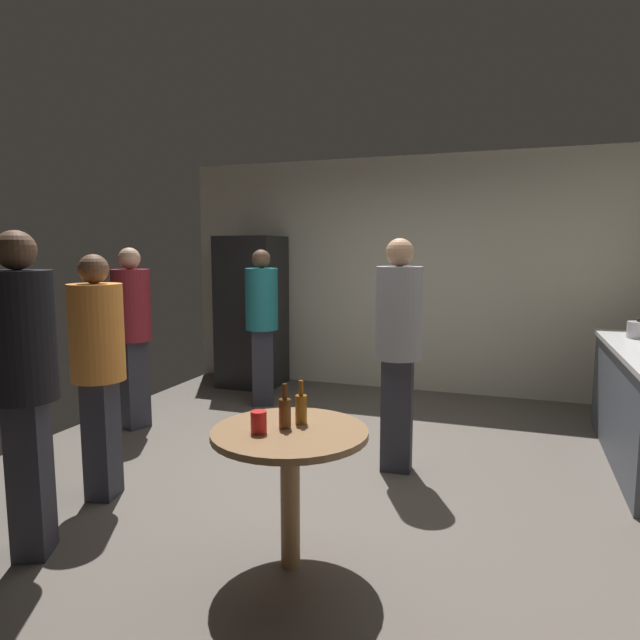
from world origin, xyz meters
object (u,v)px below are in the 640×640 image
at_px(plastic_cup_red, 259,422).
at_px(kettle, 638,330).
at_px(beer_bottle_amber, 301,408).
at_px(refrigerator, 252,312).
at_px(person_in_maroon_shirt, 132,324).
at_px(person_in_orange_shirt, 98,358).
at_px(person_in_black_shirt, 24,369).
at_px(beer_bottle_brown, 285,412).
at_px(person_in_teal_shirt, 262,315).
at_px(foreground_table, 290,449).
at_px(person_in_gray_shirt, 398,337).

bearing_deg(plastic_cup_red, kettle, 52.37).
bearing_deg(kettle, beer_bottle_amber, -127.89).
xyz_separation_m(refrigerator, person_in_maroon_shirt, (-0.29, -1.85, 0.07)).
bearing_deg(plastic_cup_red, person_in_orange_shirt, 161.87).
xyz_separation_m(plastic_cup_red, person_in_black_shirt, (-1.23, -0.25, 0.23)).
bearing_deg(beer_bottle_brown, person_in_black_shirt, -164.34).
distance_m(kettle, plastic_cup_red, 3.56).
height_order(person_in_black_shirt, person_in_teal_shirt, person_in_black_shirt).
height_order(foreground_table, plastic_cup_red, plastic_cup_red).
distance_m(person_in_orange_shirt, person_in_gray_shirt, 2.06).
distance_m(kettle, foreground_table, 3.42).
bearing_deg(person_in_maroon_shirt, beer_bottle_brown, -16.52).
bearing_deg(person_in_black_shirt, beer_bottle_brown, -10.44).
relative_size(foreground_table, person_in_gray_shirt, 0.46).
bearing_deg(beer_bottle_amber, person_in_gray_shirt, 79.52).
bearing_deg(foreground_table, refrigerator, 118.97).
height_order(person_in_black_shirt, person_in_maroon_shirt, person_in_black_shirt).
bearing_deg(foreground_table, beer_bottle_amber, 80.79).
bearing_deg(beer_bottle_amber, beer_bottle_brown, -118.71).
height_order(refrigerator, person_in_maroon_shirt, refrigerator).
relative_size(plastic_cup_red, person_in_orange_shirt, 0.07).
distance_m(beer_bottle_amber, person_in_gray_shirt, 1.36).
relative_size(person_in_black_shirt, person_in_maroon_shirt, 1.05).
bearing_deg(refrigerator, person_in_orange_shirt, -82.01).
height_order(person_in_orange_shirt, person_in_teal_shirt, person_in_teal_shirt).
bearing_deg(plastic_cup_red, refrigerator, 116.71).
xyz_separation_m(foreground_table, person_in_gray_shirt, (0.26, 1.44, 0.38)).
bearing_deg(person_in_gray_shirt, kettle, 122.06).
relative_size(beer_bottle_amber, person_in_black_shirt, 0.13).
bearing_deg(kettle, plastic_cup_red, -127.63).
bearing_deg(person_in_teal_shirt, foreground_table, 1.39).
bearing_deg(refrigerator, person_in_gray_shirt, -42.98).
height_order(person_in_gray_shirt, person_in_maroon_shirt, person_in_gray_shirt).
height_order(beer_bottle_brown, person_in_black_shirt, person_in_black_shirt).
bearing_deg(person_in_maroon_shirt, person_in_orange_shirt, -40.39).
xyz_separation_m(person_in_black_shirt, person_in_teal_shirt, (-0.08, 3.06, -0.06)).
bearing_deg(person_in_orange_shirt, beer_bottle_brown, -26.17).
bearing_deg(beer_bottle_brown, foreground_table, -28.48).
relative_size(beer_bottle_amber, person_in_maroon_shirt, 0.14).
xyz_separation_m(plastic_cup_red, person_in_maroon_shirt, (-2.09, 1.73, 0.18)).
relative_size(foreground_table, beer_bottle_amber, 3.48).
distance_m(beer_bottle_brown, person_in_gray_shirt, 1.46).
distance_m(person_in_black_shirt, person_in_gray_shirt, 2.41).
height_order(refrigerator, person_in_gray_shirt, refrigerator).
bearing_deg(beer_bottle_brown, person_in_maroon_shirt, 143.56).
xyz_separation_m(beer_bottle_amber, person_in_maroon_shirt, (-2.24, 1.52, 0.15)).
xyz_separation_m(kettle, beer_bottle_amber, (-2.03, -2.61, -0.15)).
xyz_separation_m(refrigerator, person_in_teal_shirt, (0.50, -0.77, 0.06)).
bearing_deg(kettle, refrigerator, 169.20).
relative_size(refrigerator, person_in_black_shirt, 1.04).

